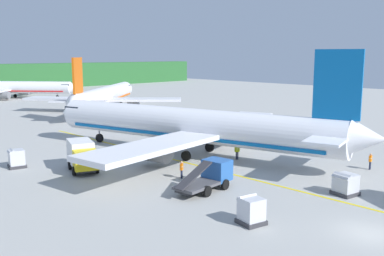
% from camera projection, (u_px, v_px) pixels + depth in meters
% --- Properties ---
extents(ground, '(240.00, 320.00, 0.20)m').
position_uv_depth(ground, '(34.00, 137.00, 61.54)').
color(ground, '#A8A8A3').
extents(airliner_foreground, '(34.37, 41.26, 11.90)m').
position_uv_depth(airliner_foreground, '(191.00, 126.00, 49.23)').
color(airliner_foreground, white).
rests_on(airliner_foreground, ground).
extents(airliner_mid_apron, '(31.38, 27.58, 10.93)m').
position_uv_depth(airliner_mid_apron, '(104.00, 96.00, 87.64)').
color(airliner_mid_apron, white).
rests_on(airliner_mid_apron, ground).
extents(airliner_far_taxiway, '(25.02, 28.56, 9.92)m').
position_uv_depth(airliner_far_taxiway, '(13.00, 88.00, 113.63)').
color(airliner_far_taxiway, white).
rests_on(airliner_far_taxiway, ground).
extents(service_truck_fuel, '(3.96, 5.84, 2.90)m').
position_uv_depth(service_truck_fuel, '(82.00, 155.00, 42.98)').
color(service_truck_fuel, yellow).
rests_on(service_truck_fuel, ground).
extents(service_truck_catering, '(6.12, 2.76, 2.53)m').
position_uv_depth(service_truck_catering, '(211.00, 175.00, 37.16)').
color(service_truck_catering, '#2659A5').
rests_on(service_truck_catering, ground).
extents(cargo_container_near, '(2.09, 2.09, 1.89)m').
position_uv_depth(cargo_container_near, '(345.00, 184.00, 35.59)').
color(cargo_container_near, '#333338').
rests_on(cargo_container_near, ground).
extents(cargo_container_mid, '(1.95, 1.95, 1.95)m').
position_uv_depth(cargo_container_mid, '(251.00, 211.00, 29.48)').
color(cargo_container_mid, '#333338').
rests_on(cargo_container_mid, ground).
extents(cargo_container_far, '(1.97, 1.97, 1.97)m').
position_uv_depth(cargo_container_far, '(16.00, 159.00, 44.17)').
color(cargo_container_far, '#333338').
rests_on(cargo_container_far, ground).
extents(crew_marshaller, '(0.63, 0.29, 1.66)m').
position_uv_depth(crew_marshaller, '(370.00, 160.00, 43.43)').
color(crew_marshaller, '#191E33').
rests_on(crew_marshaller, ground).
extents(crew_loader_left, '(0.56, 0.42, 1.64)m').
position_uv_depth(crew_loader_left, '(182.00, 168.00, 40.31)').
color(crew_loader_left, '#191E33').
rests_on(crew_loader_left, ground).
extents(crew_loader_right, '(0.58, 0.40, 1.75)m').
position_uv_depth(crew_loader_right, '(237.00, 150.00, 47.50)').
color(crew_loader_right, '#191E33').
rests_on(crew_loader_right, ground).
extents(apron_guide_line, '(0.30, 60.00, 0.01)m').
position_uv_depth(apron_guide_line, '(202.00, 167.00, 44.68)').
color(apron_guide_line, yellow).
rests_on(apron_guide_line, ground).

